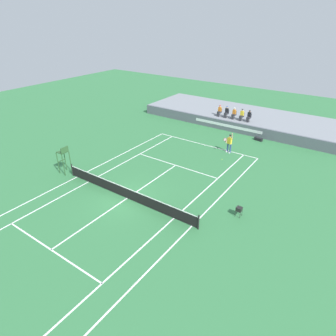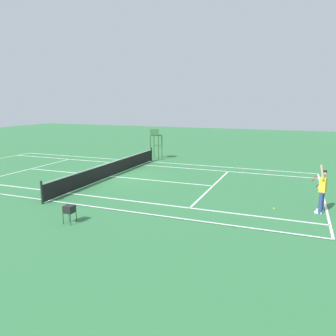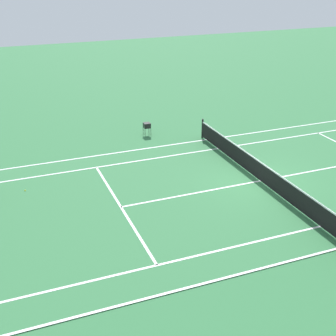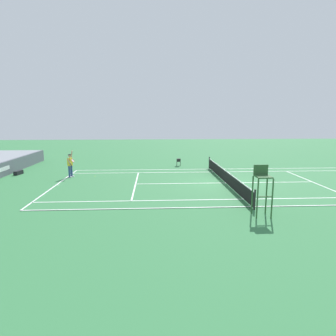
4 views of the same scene
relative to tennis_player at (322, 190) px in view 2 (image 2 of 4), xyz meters
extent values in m
plane|color=#337542|center=(-2.66, -11.61, -0.99)|extent=(80.00, 80.00, 0.00)
cube|color=#337542|center=(-2.66, -11.61, -0.98)|extent=(10.98, 23.78, 0.02)
cube|color=white|center=(-2.66, 0.28, -0.97)|extent=(10.98, 0.10, 0.01)
cube|color=white|center=(-8.15, -11.61, -0.97)|extent=(0.10, 23.78, 0.01)
cube|color=white|center=(2.83, -11.61, -0.97)|extent=(0.10, 23.78, 0.01)
cube|color=white|center=(-6.77, -11.61, -0.97)|extent=(0.10, 23.78, 0.01)
cube|color=white|center=(1.45, -11.61, -0.97)|extent=(0.10, 23.78, 0.01)
cube|color=white|center=(-2.66, -5.21, -0.97)|extent=(8.22, 0.10, 0.01)
cube|color=white|center=(-2.66, -18.01, -0.97)|extent=(8.22, 0.10, 0.01)
cube|color=white|center=(-2.66, -11.61, -0.97)|extent=(0.10, 12.80, 0.01)
cube|color=white|center=(-2.66, 0.18, -0.97)|extent=(0.10, 0.20, 0.01)
cylinder|color=black|center=(-8.60, -11.61, -0.46)|extent=(0.10, 0.10, 1.07)
cylinder|color=black|center=(3.28, -11.61, -0.46)|extent=(0.10, 0.10, 1.07)
cube|color=black|center=(-2.66, -11.61, -0.51)|extent=(11.78, 0.02, 0.84)
cube|color=white|center=(-2.66, -11.61, -0.09)|extent=(11.78, 0.03, 0.06)
cylinder|color=navy|center=(0.16, -0.02, -0.53)|extent=(0.15, 0.15, 0.92)
cylinder|color=navy|center=(-0.15, 0.05, -0.53)|extent=(0.15, 0.15, 0.92)
cube|color=white|center=(0.15, -0.08, -0.94)|extent=(0.18, 0.30, 0.10)
cube|color=white|center=(-0.16, -0.01, -0.94)|extent=(0.18, 0.30, 0.10)
cube|color=yellow|center=(0.01, 0.01, 0.23)|extent=(0.45, 0.33, 0.60)
sphere|color=tan|center=(0.01, 0.01, 0.70)|extent=(0.22, 0.22, 0.22)
cylinder|color=black|center=(0.01, 0.01, 0.79)|extent=(0.21, 0.21, 0.06)
cylinder|color=tan|center=(0.25, -0.08, 0.79)|extent=(0.14, 0.23, 0.61)
cylinder|color=tan|center=(-0.27, -0.02, 0.25)|extent=(0.17, 0.34, 0.56)
cylinder|color=black|center=(-0.33, -0.13, 0.12)|extent=(0.08, 0.19, 0.25)
torus|color=red|center=(-0.33, -0.30, 0.38)|extent=(0.34, 0.26, 0.26)
cylinder|color=silver|center=(-0.33, -0.30, 0.38)|extent=(0.30, 0.22, 0.22)
sphere|color=#D1E533|center=(0.20, -1.82, -0.96)|extent=(0.07, 0.07, 0.07)
cylinder|color=#2D562D|center=(-9.88, -11.96, -0.04)|extent=(0.07, 0.07, 1.90)
cylinder|color=#2D562D|center=(-9.88, -11.26, -0.04)|extent=(0.07, 0.07, 1.90)
cylinder|color=#2D562D|center=(-9.18, -11.96, -0.04)|extent=(0.07, 0.07, 1.90)
cylinder|color=#2D562D|center=(-9.18, -11.26, -0.04)|extent=(0.07, 0.07, 1.90)
cube|color=#2D562D|center=(-9.53, -11.61, 0.94)|extent=(0.70, 0.70, 0.06)
cube|color=#2D562D|center=(-9.18, -11.61, 1.21)|extent=(0.06, 0.70, 0.48)
cube|color=#2D562D|center=(-9.85, -11.61, 0.05)|extent=(0.10, 0.70, 0.04)
cube|color=black|center=(4.80, -8.92, -0.43)|extent=(0.36, 0.36, 0.28)
cylinder|color=black|center=(4.63, -9.09, -0.78)|extent=(0.02, 0.02, 0.42)
cylinder|color=black|center=(4.97, -9.09, -0.78)|extent=(0.02, 0.02, 0.42)
cylinder|color=black|center=(4.63, -8.75, -0.78)|extent=(0.02, 0.02, 0.42)
cylinder|color=black|center=(4.97, -8.75, -0.78)|extent=(0.02, 0.02, 0.42)
ellipsoid|color=#D1E533|center=(4.80, -8.92, -0.35)|extent=(0.30, 0.30, 0.12)
camera|label=1|loc=(10.01, -24.51, 10.95)|focal=31.41mm
camera|label=2|loc=(14.46, -1.07, 3.53)|focal=35.20mm
camera|label=3|loc=(-18.27, -1.05, 8.04)|focal=49.38mm
camera|label=4|loc=(-22.47, -6.45, 3.72)|focal=30.76mm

